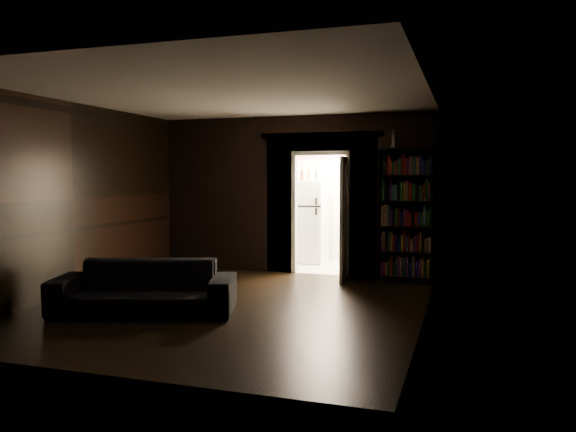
{
  "coord_description": "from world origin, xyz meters",
  "views": [
    {
      "loc": [
        2.99,
        -6.79,
        1.72
      ],
      "look_at": [
        0.5,
        0.9,
        1.16
      ],
      "focal_mm": 35.0,
      "sensor_mm": 36.0,
      "label": 1
    }
  ],
  "objects": [
    {
      "name": "door",
      "position": [
        1.02,
        2.31,
        1.02
      ],
      "size": [
        0.14,
        0.85,
        2.05
      ],
      "primitive_type": "cube",
      "rotation": [
        0.0,
        0.0,
        1.68
      ],
      "color": "white",
      "rests_on": "ground"
    },
    {
      "name": "bottles",
      "position": [
        -0.15,
        4.05,
        1.79
      ],
      "size": [
        0.7,
        0.14,
        0.28
      ],
      "primitive_type": "cube",
      "rotation": [
        0.0,
        0.0,
        -0.08
      ],
      "color": "black",
      "rests_on": "refrigerator"
    },
    {
      "name": "room_walls",
      "position": [
        -0.01,
        1.07,
        1.68
      ],
      "size": [
        5.02,
        5.61,
        2.84
      ],
      "color": "black",
      "rests_on": "ground"
    },
    {
      "name": "figurine",
      "position": [
        1.78,
        2.62,
        2.35
      ],
      "size": [
        0.12,
        0.12,
        0.29
      ],
      "primitive_type": "cube",
      "rotation": [
        0.0,
        0.0,
        0.23
      ],
      "color": "white",
      "rests_on": "bookshelf"
    },
    {
      "name": "kitchen_alcove",
      "position": [
        0.5,
        3.87,
        1.21
      ],
      "size": [
        2.2,
        1.8,
        2.6
      ],
      "color": "beige",
      "rests_on": "ground"
    },
    {
      "name": "refrigerator",
      "position": [
        -0.1,
        4.03,
        0.82
      ],
      "size": [
        0.87,
        0.83,
        1.65
      ],
      "primitive_type": "cube",
      "rotation": [
        0.0,
        0.0,
        0.22
      ],
      "color": "white",
      "rests_on": "ground"
    },
    {
      "name": "bookshelf",
      "position": [
        2.0,
        2.59,
        1.1
      ],
      "size": [
        0.95,
        0.54,
        2.2
      ],
      "primitive_type": "cube",
      "rotation": [
        0.0,
        0.0,
        0.26
      ],
      "color": "black",
      "rests_on": "ground"
    },
    {
      "name": "sofa",
      "position": [
        -0.9,
        -0.69,
        0.43
      ],
      "size": [
        2.43,
        1.58,
        0.86
      ],
      "primitive_type": "imported",
      "rotation": [
        0.0,
        0.0,
        0.3
      ],
      "color": "black",
      "rests_on": "ground"
    },
    {
      "name": "ground",
      "position": [
        0.0,
        0.0,
        0.0
      ],
      "size": [
        5.5,
        5.5,
        0.0
      ],
      "primitive_type": "plane",
      "color": "black",
      "rests_on": "ground"
    }
  ]
}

